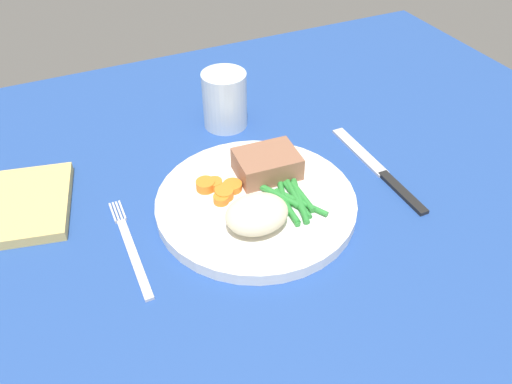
{
  "coord_description": "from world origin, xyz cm",
  "views": [
    {
      "loc": [
        -17.53,
        -43.56,
        44.71
      ],
      "look_at": [
        1.97,
        -1.13,
        4.6
      ],
      "focal_mm": 35.25,
      "sensor_mm": 36.0,
      "label": 1
    }
  ],
  "objects_px": {
    "dinner_plate": "(256,203)",
    "knife": "(379,170)",
    "napkin": "(12,206)",
    "water_glass": "(225,104)",
    "fork": "(131,247)",
    "meat_portion": "(267,164)"
  },
  "relations": [
    {
      "from": "fork",
      "to": "dinner_plate",
      "type": "bearing_deg",
      "value": -2.05
    },
    {
      "from": "knife",
      "to": "water_glass",
      "type": "height_order",
      "value": "water_glass"
    },
    {
      "from": "knife",
      "to": "water_glass",
      "type": "bearing_deg",
      "value": 127.65
    },
    {
      "from": "water_glass",
      "to": "dinner_plate",
      "type": "bearing_deg",
      "value": -100.97
    },
    {
      "from": "meat_portion",
      "to": "water_glass",
      "type": "height_order",
      "value": "water_glass"
    },
    {
      "from": "dinner_plate",
      "to": "meat_portion",
      "type": "distance_m",
      "value": 0.06
    },
    {
      "from": "fork",
      "to": "knife",
      "type": "bearing_deg",
      "value": -3.02
    },
    {
      "from": "napkin",
      "to": "water_glass",
      "type": "bearing_deg",
      "value": 12.76
    },
    {
      "from": "dinner_plate",
      "to": "knife",
      "type": "bearing_deg",
      "value": -0.89
    },
    {
      "from": "dinner_plate",
      "to": "napkin",
      "type": "bearing_deg",
      "value": 156.24
    },
    {
      "from": "fork",
      "to": "water_glass",
      "type": "relative_size",
      "value": 1.94
    },
    {
      "from": "knife",
      "to": "fork",
      "type": "bearing_deg",
      "value": -179.03
    },
    {
      "from": "water_glass",
      "to": "napkin",
      "type": "distance_m",
      "value": 0.33
    },
    {
      "from": "knife",
      "to": "napkin",
      "type": "height_order",
      "value": "napkin"
    },
    {
      "from": "knife",
      "to": "water_glass",
      "type": "distance_m",
      "value": 0.25
    },
    {
      "from": "dinner_plate",
      "to": "fork",
      "type": "xyz_separation_m",
      "value": [
        -0.16,
        -0.0,
        -0.01
      ]
    },
    {
      "from": "meat_portion",
      "to": "knife",
      "type": "distance_m",
      "value": 0.16
    },
    {
      "from": "meat_portion",
      "to": "water_glass",
      "type": "bearing_deg",
      "value": 88.54
    },
    {
      "from": "water_glass",
      "to": "meat_portion",
      "type": "bearing_deg",
      "value": -91.46
    },
    {
      "from": "dinner_plate",
      "to": "napkin",
      "type": "xyz_separation_m",
      "value": [
        -0.28,
        0.12,
        -0.0
      ]
    },
    {
      "from": "dinner_plate",
      "to": "water_glass",
      "type": "bearing_deg",
      "value": 79.03
    },
    {
      "from": "dinner_plate",
      "to": "knife",
      "type": "distance_m",
      "value": 0.18
    }
  ]
}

